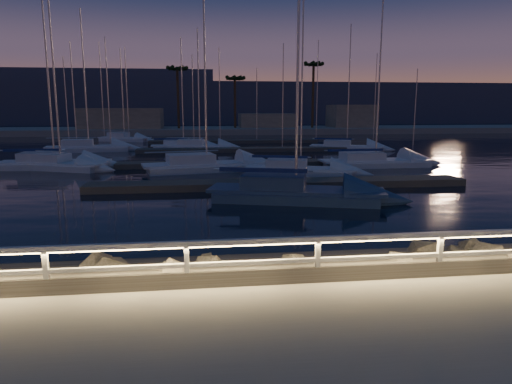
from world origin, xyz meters
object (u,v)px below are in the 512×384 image
Objects in this scene: sailboat_a at (59,164)px; sailboat_k at (182,146)px; sailboat_g at (203,165)px; sailboat_h at (372,161)px; sailboat_j at (87,147)px; sailboat_m at (123,138)px; sailboat_l at (345,146)px; sailboat_c at (297,169)px; guard_rail at (398,245)px; sailboat_b at (291,191)px; sailboat_f at (52,163)px; sailboat_n at (198,146)px.

sailboat_a is 18.16m from sailboat_k.
sailboat_g is 13.27m from sailboat_h.
sailboat_j reaches higher than sailboat_k.
sailboat_j is 1.17× the size of sailboat_m.
sailboat_l is at bearing -11.79° from sailboat_k.
sailboat_k is (-8.55, 20.88, -0.02)m from sailboat_c.
guard_rail is 12.10m from sailboat_b.
sailboat_f is at bearing 154.48° from sailboat_a.
sailboat_g is at bearing 100.36° from guard_rail.
sailboat_c is at bearing 84.14° from guard_rail.
sailboat_k is at bearing 154.63° from sailboat_n.
sailboat_k is at bearing 98.80° from guard_rail.
sailboat_n is (-13.61, 16.02, 0.00)m from sailboat_h.
guard_rail is 20.80m from sailboat_c.
sailboat_g is at bearing -63.16° from sailboat_j.
sailboat_c is (2.21, 8.60, -0.06)m from sailboat_b.
sailboat_a is at bearing -177.43° from sailboat_c.
sailboat_l is 30.99m from sailboat_m.
sailboat_h is at bearing -49.96° from sailboat_k.
sailboat_h reaches higher than guard_rail.
sailboat_h is at bearing 21.30° from sailboat_a.
sailboat_a is 0.98× the size of sailboat_m.
sailboat_k is (9.90, 1.35, -0.07)m from sailboat_j.
sailboat_a is 0.79× the size of sailboat_g.
sailboat_b is 30.15m from sailboat_k.
sailboat_g reaches higher than sailboat_l.
sailboat_h reaches higher than sailboat_b.
sailboat_f reaches higher than sailboat_k.
sailboat_f is 13.79m from sailboat_j.
sailboat_j is at bearing -174.07° from sailboat_k.
sailboat_k is (-6.34, 29.48, -0.08)m from sailboat_b.
sailboat_f reaches higher than sailboat_n.
sailboat_a is 0.92× the size of sailboat_l.
sailboat_n is at bearing 79.71° from sailboat_g.
sailboat_m is at bearing 134.71° from sailboat_c.
sailboat_g is at bearing -14.51° from sailboat_f.
sailboat_h reaches higher than sailboat_m.
sailboat_l is at bearing 73.65° from guard_rail.
sailboat_g is (-4.29, 23.45, -0.91)m from guard_rail.
sailboat_g reaches higher than sailboat_h.
sailboat_l is at bearing -12.53° from sailboat_j.
sailboat_c is at bearing 92.11° from sailboat_b.
sailboat_f is 24.77m from sailboat_h.
sailboat_m is (-8.44, 13.53, 0.05)m from sailboat_k.
sailboat_a is 10.90m from sailboat_g.
sailboat_a is 1.02× the size of sailboat_k.
sailboat_g is at bearing 174.92° from sailboat_c.
sailboat_n is (-4.66, 40.41, -0.94)m from guard_rail.
sailboat_c is 7.78m from sailboat_h.
sailboat_f reaches higher than guard_rail.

